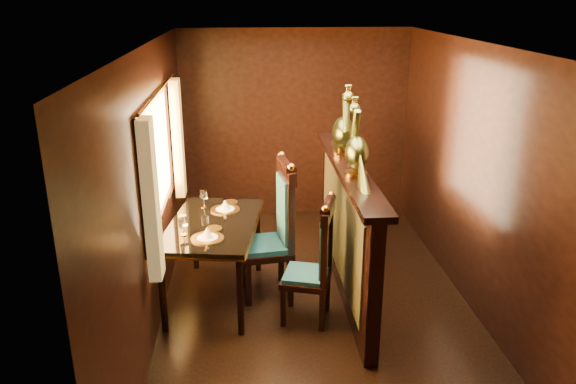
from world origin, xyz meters
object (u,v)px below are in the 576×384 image
object	(u,v)px
peacock_left	(357,138)
peacock_right	(344,119)
dining_table	(213,230)
chair_right	(278,224)
chair_left	(319,258)

from	to	relation	value
peacock_left	peacock_right	bearing A→B (deg)	90.00
dining_table	chair_right	world-z (taller)	chair_right
peacock_right	chair_right	bearing A→B (deg)	-155.23
dining_table	chair_right	xyz separation A→B (m)	(0.64, 0.08, 0.00)
chair_left	peacock_right	size ratio (longest dim) A/B	1.65
peacock_right	dining_table	bearing A→B (deg)	-163.22
dining_table	chair_right	distance (m)	0.64
peacock_left	peacock_right	xyz separation A→B (m)	(0.00, 0.69, 0.03)
dining_table	chair_left	bearing A→B (deg)	-17.32
chair_left	chair_right	bearing A→B (deg)	137.48
chair_left	peacock_right	distance (m)	1.44
peacock_left	peacock_right	size ratio (longest dim) A/B	0.93
chair_left	peacock_right	bearing A→B (deg)	84.57
chair_right	peacock_left	bearing A→B (deg)	-37.07
chair_left	peacock_left	distance (m)	1.14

